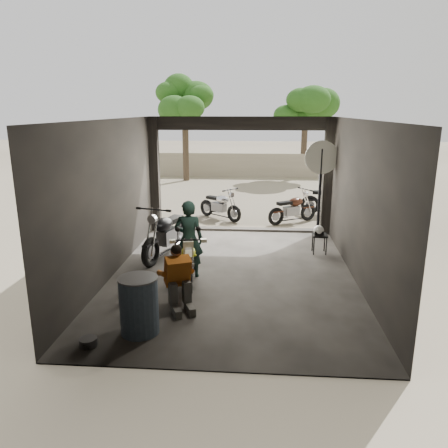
# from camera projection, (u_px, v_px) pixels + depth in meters

# --- Properties ---
(ground) EXTENTS (80.00, 80.00, 0.00)m
(ground) POSITION_uv_depth(u_px,v_px,m) (233.00, 276.00, 9.17)
(ground) COLOR #7A6D56
(ground) RESTS_ON ground
(garage) EXTENTS (7.00, 7.13, 3.20)m
(garage) POSITION_uv_depth(u_px,v_px,m) (234.00, 211.00, 9.37)
(garage) COLOR #2D2B28
(garage) RESTS_ON ground
(boundary_wall) EXTENTS (18.00, 0.30, 1.20)m
(boundary_wall) POSITION_uv_depth(u_px,v_px,m) (248.00, 165.00, 22.51)
(boundary_wall) COLOR gray
(boundary_wall) RESTS_ON ground
(tree_left) EXTENTS (2.20, 2.20, 5.60)m
(tree_left) POSITION_uv_depth(u_px,v_px,m) (185.00, 96.00, 20.43)
(tree_left) COLOR #382B1E
(tree_left) RESTS_ON ground
(tree_right) EXTENTS (2.20, 2.20, 5.00)m
(tree_right) POSITION_uv_depth(u_px,v_px,m) (306.00, 106.00, 21.55)
(tree_right) COLOR #382B1E
(tree_right) RESTS_ON ground
(main_bike) EXTENTS (0.91, 1.68, 1.06)m
(main_bike) POSITION_uv_depth(u_px,v_px,m) (189.00, 257.00, 8.69)
(main_bike) COLOR beige
(main_bike) RESTS_ON ground
(left_bike) EXTENTS (1.28, 2.05, 1.29)m
(left_bike) POSITION_uv_depth(u_px,v_px,m) (166.00, 230.00, 10.19)
(left_bike) COLOR black
(left_bike) RESTS_ON ground
(outside_bike_a) EXTENTS (1.57, 1.44, 1.03)m
(outside_bike_a) POSITION_uv_depth(u_px,v_px,m) (220.00, 203.00, 13.75)
(outside_bike_a) COLOR black
(outside_bike_a) RESTS_ON ground
(outside_bike_b) EXTENTS (1.63, 1.37, 1.04)m
(outside_bike_b) POSITION_uv_depth(u_px,v_px,m) (293.00, 207.00, 13.27)
(outside_bike_b) COLOR #401C0F
(outside_bike_b) RESTS_ON ground
(outside_bike_c) EXTENTS (1.88, 1.17, 1.19)m
(outside_bike_c) POSITION_uv_depth(u_px,v_px,m) (332.00, 198.00, 14.16)
(outside_bike_c) COLOR black
(outside_bike_c) RESTS_ON ground
(rider) EXTENTS (0.60, 0.40, 1.62)m
(rider) POSITION_uv_depth(u_px,v_px,m) (189.00, 239.00, 8.93)
(rider) COLOR black
(rider) RESTS_ON ground
(mechanic) EXTENTS (0.83, 0.93, 1.11)m
(mechanic) POSITION_uv_depth(u_px,v_px,m) (180.00, 280.00, 7.45)
(mechanic) COLOR #BF6219
(mechanic) RESTS_ON ground
(stool) EXTENTS (0.35, 0.35, 0.49)m
(stool) POSITION_uv_depth(u_px,v_px,m) (320.00, 237.00, 10.45)
(stool) COLOR black
(stool) RESTS_ON ground
(helmet) EXTENTS (0.26, 0.27, 0.24)m
(helmet) POSITION_uv_depth(u_px,v_px,m) (319.00, 230.00, 10.36)
(helmet) COLOR white
(helmet) RESTS_ON stool
(oil_drum) EXTENTS (0.74, 0.74, 0.92)m
(oil_drum) POSITION_uv_depth(u_px,v_px,m) (139.00, 306.00, 6.69)
(oil_drum) COLOR #3C5066
(oil_drum) RESTS_ON ground
(sign_post) EXTENTS (0.87, 0.08, 2.62)m
(sign_post) POSITION_uv_depth(u_px,v_px,m) (321.00, 173.00, 11.40)
(sign_post) COLOR black
(sign_post) RESTS_ON ground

